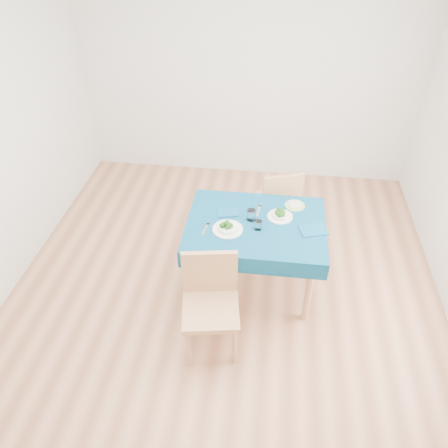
# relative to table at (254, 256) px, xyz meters

# --- Properties ---
(room_shell) EXTENTS (4.02, 4.52, 2.73)m
(room_shell) POSITION_rel_table_xyz_m (-0.26, -0.16, 0.97)
(room_shell) COLOR #A06342
(room_shell) RESTS_ON ground
(table) EXTENTS (1.17, 0.89, 0.76)m
(table) POSITION_rel_table_xyz_m (0.00, 0.00, 0.00)
(table) COLOR navy
(table) RESTS_ON ground
(chair_near) EXTENTS (0.51, 0.54, 1.09)m
(chair_near) POSITION_rel_table_xyz_m (-0.29, -0.71, 0.16)
(chair_near) COLOR tan
(chair_near) RESTS_ON ground
(chair_far) EXTENTS (0.52, 0.54, 1.00)m
(chair_far) POSITION_rel_table_xyz_m (0.17, 0.82, 0.12)
(chair_far) COLOR tan
(chair_far) RESTS_ON ground
(bowl_near) EXTENTS (0.26, 0.26, 0.08)m
(bowl_near) POSITION_rel_table_xyz_m (-0.23, -0.12, 0.42)
(bowl_near) COLOR white
(bowl_near) RESTS_ON table
(bowl_far) EXTENTS (0.22, 0.22, 0.07)m
(bowl_far) POSITION_rel_table_xyz_m (0.20, 0.11, 0.41)
(bowl_far) COLOR white
(bowl_far) RESTS_ON table
(fork_near) EXTENTS (0.05, 0.16, 0.00)m
(fork_near) POSITION_rel_table_xyz_m (-0.42, -0.13, 0.38)
(fork_near) COLOR silver
(fork_near) RESTS_ON table
(knife_near) EXTENTS (0.06, 0.18, 0.00)m
(knife_near) POSITION_rel_table_xyz_m (-0.19, -0.07, 0.38)
(knife_near) COLOR silver
(knife_near) RESTS_ON table
(fork_far) EXTENTS (0.04, 0.17, 0.00)m
(fork_far) POSITION_rel_table_xyz_m (0.01, 0.18, 0.38)
(fork_far) COLOR silver
(fork_far) RESTS_ON table
(knife_far) EXTENTS (0.10, 0.17, 0.00)m
(knife_far) POSITION_rel_table_xyz_m (0.53, -0.00, 0.38)
(knife_far) COLOR silver
(knife_far) RESTS_ON table
(napkin_near) EXTENTS (0.21, 0.17, 0.01)m
(napkin_near) POSITION_rel_table_xyz_m (-0.25, 0.11, 0.38)
(napkin_near) COLOR navy
(napkin_near) RESTS_ON table
(napkin_far) EXTENTS (0.26, 0.21, 0.01)m
(napkin_far) POSITION_rel_table_xyz_m (0.48, -0.04, 0.39)
(napkin_far) COLOR navy
(napkin_far) RESTS_ON table
(tumbler_center) EXTENTS (0.08, 0.08, 0.10)m
(tumbler_center) POSITION_rel_table_xyz_m (-0.05, 0.05, 0.43)
(tumbler_center) COLOR white
(tumbler_center) RESTS_ON table
(tumbler_side) EXTENTS (0.06, 0.06, 0.08)m
(tumbler_side) POSITION_rel_table_xyz_m (0.02, -0.07, 0.42)
(tumbler_side) COLOR white
(tumbler_side) RESTS_ON table
(side_plate) EXTENTS (0.18, 0.18, 0.01)m
(side_plate) POSITION_rel_table_xyz_m (0.33, 0.29, 0.38)
(side_plate) COLOR #9BC35F
(side_plate) RESTS_ON table
(bread_slice) EXTENTS (0.14, 0.14, 0.02)m
(bread_slice) POSITION_rel_table_xyz_m (0.33, 0.29, 0.40)
(bread_slice) COLOR beige
(bread_slice) RESTS_ON side_plate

